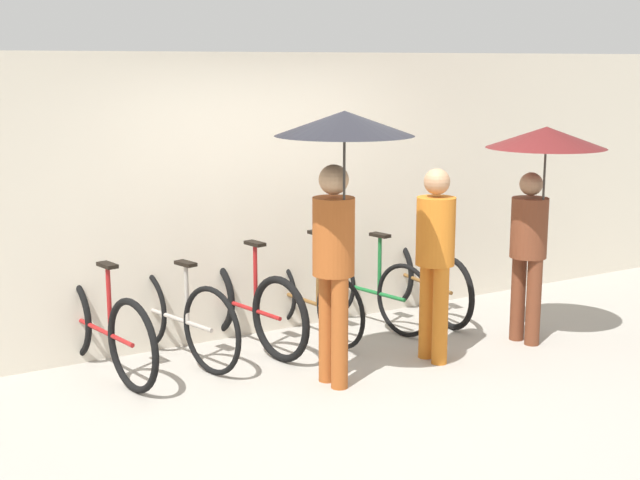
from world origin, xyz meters
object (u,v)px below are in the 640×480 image
parked_bicycle_3 (306,297)px  parked_bicycle_4 (365,287)px  parked_bicycle_2 (243,305)px  pedestrian_center (435,250)px  parked_bicycle_0 (99,327)px  parked_bicycle_5 (421,279)px  parked_bicycle_1 (174,316)px  pedestrian_trailing (540,173)px  pedestrian_leading (340,172)px

parked_bicycle_3 → parked_bicycle_4: bearing=-98.4°
parked_bicycle_2 → pedestrian_center: pedestrian_center is taller
parked_bicycle_2 → parked_bicycle_3: size_ratio=1.08×
parked_bicycle_0 → parked_bicycle_5: size_ratio=1.04×
parked_bicycle_1 → pedestrian_trailing: 3.32m
parked_bicycle_5 → pedestrian_leading: pedestrian_leading is taller
parked_bicycle_3 → parked_bicycle_1: bearing=84.5°
parked_bicycle_0 → parked_bicycle_3: bearing=-98.3°
parked_bicycle_0 → pedestrian_trailing: pedestrian_trailing is taller
parked_bicycle_0 → parked_bicycle_1: parked_bicycle_0 is taller
parked_bicycle_2 → parked_bicycle_4: bearing=-100.3°
parked_bicycle_5 → parked_bicycle_1: bearing=94.2°
pedestrian_trailing → parked_bicycle_3: bearing=-43.8°
parked_bicycle_2 → pedestrian_center: 1.75m
parked_bicycle_2 → parked_bicycle_0: bearing=80.9°
pedestrian_center → parked_bicycle_1: bearing=-31.6°
parked_bicycle_3 → parked_bicycle_5: (1.29, -0.03, 0.01)m
parked_bicycle_2 → pedestrian_trailing: (2.21, -1.26, 1.14)m
parked_bicycle_2 → pedestrian_center: size_ratio=1.07×
pedestrian_center → pedestrian_trailing: size_ratio=0.84×
parked_bicycle_2 → pedestrian_leading: bearing=177.8°
pedestrian_center → parked_bicycle_3: bearing=-64.6°
parked_bicycle_2 → pedestrian_trailing: 2.79m
pedestrian_leading → pedestrian_center: size_ratio=1.31×
parked_bicycle_3 → pedestrian_trailing: 2.34m
parked_bicycle_2 → pedestrian_trailing: bearing=-130.1°
pedestrian_leading → parked_bicycle_3: bearing=-110.3°
parked_bicycle_0 → parked_bicycle_2: parked_bicycle_0 is taller
parked_bicycle_0 → pedestrian_center: 2.78m
parked_bicycle_5 → pedestrian_leading: bearing=130.3°
parked_bicycle_2 → parked_bicycle_4: size_ratio=1.06×
pedestrian_leading → parked_bicycle_5: bearing=-144.9°
pedestrian_trailing → parked_bicycle_4: bearing=-58.3°
parked_bicycle_5 → pedestrian_center: size_ratio=1.05×
parked_bicycle_2 → pedestrian_trailing: size_ratio=0.90×
parked_bicycle_1 → pedestrian_leading: pedestrian_leading is taller
parked_bicycle_4 → parked_bicycle_5: 0.65m
parked_bicycle_2 → parked_bicycle_5: bearing=-100.8°
parked_bicycle_2 → parked_bicycle_3: (0.64, 0.02, -0.03)m
parked_bicycle_4 → pedestrian_center: 1.29m
parked_bicycle_1 → pedestrian_center: pedestrian_center is taller
parked_bicycle_0 → parked_bicycle_4: 2.57m
parked_bicycle_5 → parked_bicycle_3: bearing=92.7°
parked_bicycle_4 → pedestrian_center: pedestrian_center is taller
pedestrian_trailing → parked_bicycle_1: bearing=-28.1°
pedestrian_center → parked_bicycle_5: bearing=-123.0°
parked_bicycle_4 → parked_bicycle_0: bearing=79.2°
parked_bicycle_2 → parked_bicycle_3: parked_bicycle_2 is taller
parked_bicycle_1 → parked_bicycle_2: (0.64, 0.02, -0.00)m
parked_bicycle_5 → parked_bicycle_2: bearing=93.7°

